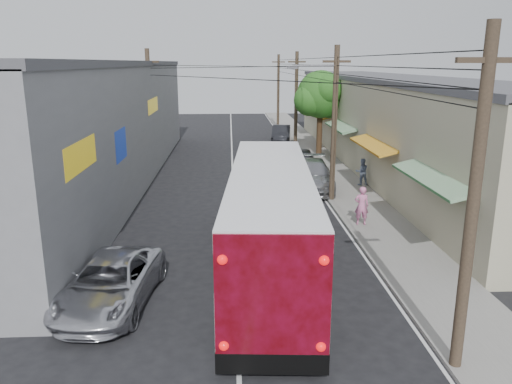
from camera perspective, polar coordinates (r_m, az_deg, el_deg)
The scene contains 13 objects.
ground at distance 14.23m, azimuth -2.12°, elevation -15.61°, with size 120.00×120.00×0.00m, color black.
sidewalk at distance 33.73m, azimuth 8.43°, elevation 2.29°, with size 3.00×80.00×0.12m, color slate.
building_right at distance 36.28m, azimuth 15.02°, elevation 7.77°, with size 7.09×40.00×6.25m.
building_left at distance 31.62m, azimuth -18.47°, elevation 7.49°, with size 7.20×36.00×7.25m.
utility_poles at distance 32.92m, azimuth 2.74°, elevation 9.30°, with size 11.80×45.28×8.00m.
street_tree at distance 39.03m, azimuth 7.49°, elevation 10.83°, with size 4.40×4.00×6.60m.
coach_bus at distance 17.28m, azimuth 1.61°, elevation -3.14°, with size 3.63×12.84×3.66m.
jeepney at distance 15.90m, azimuth -16.29°, elevation -9.94°, with size 2.36×5.12×1.42m, color silver.
parked_suv at distance 29.05m, azimuth 6.41°, elevation 1.93°, with size 2.33×5.73×1.66m, color gray.
parked_car_mid at distance 33.64m, azimuth 5.16°, elevation 3.60°, with size 1.83×4.54×1.55m, color #242429.
parked_car_far at distance 46.50m, azimuth 2.89°, elevation 6.67°, with size 1.61×4.61×1.52m, color black.
pedestrian_near at distance 22.63m, azimuth 11.98°, elevation -1.54°, with size 0.64×0.42×1.74m, color pink.
pedestrian_far at distance 30.05m, azimuth 12.00°, elevation 2.28°, with size 0.77×0.60×1.59m, color #8093BA.
Camera 1 is at (-0.14, -12.30, 7.15)m, focal length 35.00 mm.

